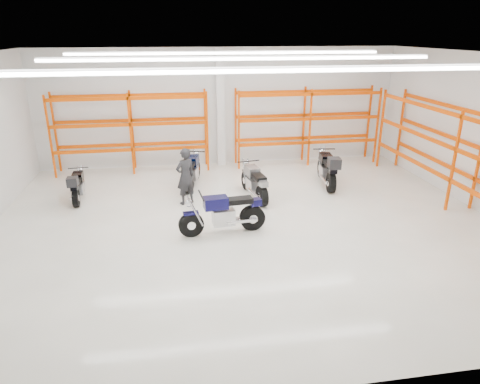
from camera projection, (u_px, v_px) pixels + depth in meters
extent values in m
plane|color=beige|center=(247.00, 224.00, 11.95)|extent=(14.00, 14.00, 0.00)
cube|color=silver|center=(220.00, 107.00, 16.69)|extent=(14.00, 0.02, 4.50)
cube|color=silver|center=(328.00, 258.00, 5.61)|extent=(14.00, 0.02, 4.50)
cube|color=white|center=(248.00, 55.00, 10.36)|extent=(14.00, 12.00, 0.02)
cube|color=white|center=(277.00, 70.00, 7.63)|extent=(10.00, 0.22, 0.10)
cube|color=white|center=(244.00, 58.00, 10.86)|extent=(10.00, 0.22, 0.10)
cube|color=white|center=(228.00, 53.00, 13.63)|extent=(10.00, 0.22, 0.10)
cylinder|color=black|center=(191.00, 225.00, 11.10)|extent=(0.67, 0.20, 0.66)
cylinder|color=black|center=(252.00, 218.00, 11.49)|extent=(0.70, 0.26, 0.68)
cylinder|color=silver|center=(191.00, 225.00, 11.10)|extent=(0.23, 0.17, 0.22)
cylinder|color=silver|center=(252.00, 218.00, 11.49)|extent=(0.26, 0.24, 0.24)
cube|color=#0E0C3A|center=(191.00, 213.00, 10.98)|extent=(0.41, 0.20, 0.07)
cube|color=#B7B7BC|center=(223.00, 217.00, 11.26)|extent=(0.61, 0.45, 0.42)
cube|color=#A5A5AA|center=(239.00, 219.00, 11.40)|extent=(0.78, 0.21, 0.09)
cube|color=#0E0C3A|center=(216.00, 203.00, 11.06)|extent=(0.65, 0.43, 0.31)
cube|color=black|center=(239.00, 200.00, 11.21)|extent=(0.76, 0.40, 0.13)
cube|color=#0E0C3A|center=(256.00, 202.00, 11.35)|extent=(0.31, 0.27, 0.18)
cylinder|color=black|center=(201.00, 195.00, 10.89)|extent=(0.11, 0.77, 0.04)
sphere|color=silver|center=(189.00, 203.00, 10.87)|extent=(0.21, 0.21, 0.21)
cylinder|color=silver|center=(242.00, 221.00, 11.25)|extent=(0.83, 0.18, 0.10)
cylinder|color=black|center=(82.00, 184.00, 14.23)|extent=(0.13, 0.54, 0.53)
cylinder|color=black|center=(76.00, 198.00, 13.01)|extent=(0.19, 0.56, 0.55)
cylinder|color=silver|center=(82.00, 184.00, 14.23)|extent=(0.13, 0.18, 0.18)
cylinder|color=silver|center=(76.00, 198.00, 13.01)|extent=(0.19, 0.20, 0.20)
cube|color=black|center=(81.00, 177.00, 14.14)|extent=(0.15, 0.33, 0.05)
cube|color=#B7B7BC|center=(78.00, 188.00, 13.56)|extent=(0.34, 0.48, 0.34)
cube|color=#A5A5AA|center=(77.00, 195.00, 13.29)|extent=(0.14, 0.63, 0.07)
cube|color=black|center=(78.00, 177.00, 13.59)|extent=(0.32, 0.51, 0.25)
cube|color=black|center=(75.00, 182.00, 13.14)|extent=(0.29, 0.60, 0.11)
cube|color=black|center=(74.00, 188.00, 12.82)|extent=(0.21, 0.24, 0.14)
cylinder|color=black|center=(78.00, 168.00, 13.80)|extent=(0.62, 0.06, 0.03)
sphere|color=silver|center=(80.00, 170.00, 14.09)|extent=(0.17, 0.17, 0.17)
cylinder|color=silver|center=(72.00, 195.00, 13.23)|extent=(0.11, 0.67, 0.08)
cube|color=black|center=(72.00, 182.00, 12.64)|extent=(0.32, 0.35, 0.27)
cylinder|color=black|center=(197.00, 170.00, 15.56)|extent=(0.29, 0.64, 0.63)
cylinder|color=black|center=(187.00, 184.00, 14.08)|extent=(0.36, 0.68, 0.66)
cylinder|color=silver|center=(197.00, 170.00, 15.56)|extent=(0.20, 0.24, 0.21)
cylinder|color=silver|center=(187.00, 184.00, 14.08)|extent=(0.27, 0.28, 0.23)
cube|color=#040F39|center=(196.00, 161.00, 15.45)|extent=(0.25, 0.41, 0.06)
cube|color=#B7B7BC|center=(192.00, 173.00, 14.75)|extent=(0.51, 0.63, 0.40)
cube|color=#A5A5AA|center=(189.00, 180.00, 14.41)|extent=(0.32, 0.75, 0.08)
cube|color=#040F39|center=(192.00, 161.00, 14.78)|extent=(0.50, 0.67, 0.30)
cube|color=black|center=(189.00, 166.00, 14.23)|extent=(0.49, 0.76, 0.13)
cube|color=#040F39|center=(186.00, 172.00, 13.85)|extent=(0.30, 0.33, 0.17)
cylinder|color=black|center=(194.00, 151.00, 15.04)|extent=(0.72, 0.23, 0.04)
sphere|color=silver|center=(196.00, 154.00, 15.39)|extent=(0.20, 0.20, 0.20)
cylinder|color=silver|center=(184.00, 180.00, 14.39)|extent=(0.30, 0.79, 0.10)
cylinder|color=black|center=(246.00, 180.00, 14.45)|extent=(0.22, 0.64, 0.63)
cylinder|color=black|center=(262.00, 196.00, 13.05)|extent=(0.28, 0.67, 0.65)
cylinder|color=silver|center=(246.00, 180.00, 14.45)|extent=(0.18, 0.23, 0.21)
cylinder|color=silver|center=(262.00, 196.00, 13.05)|extent=(0.24, 0.26, 0.23)
cube|color=gray|center=(246.00, 172.00, 14.34)|extent=(0.21, 0.40, 0.06)
cube|color=#B7B7BC|center=(254.00, 185.00, 13.68)|extent=(0.45, 0.59, 0.40)
cube|color=#A5A5AA|center=(258.00, 192.00, 13.36)|extent=(0.23, 0.74, 0.08)
cube|color=gray|center=(252.00, 171.00, 13.71)|extent=(0.44, 0.63, 0.29)
cube|color=black|center=(258.00, 177.00, 13.18)|extent=(0.41, 0.73, 0.13)
cube|color=gray|center=(263.00, 184.00, 12.82)|extent=(0.27, 0.30, 0.17)
cylinder|color=black|center=(249.00, 161.00, 13.94)|extent=(0.73, 0.15, 0.04)
sphere|color=silver|center=(246.00, 163.00, 14.28)|extent=(0.20, 0.20, 0.20)
cylinder|color=silver|center=(254.00, 193.00, 13.28)|extent=(0.21, 0.79, 0.09)
cylinder|color=black|center=(321.00, 168.00, 15.71)|extent=(0.22, 0.68, 0.66)
cylinder|color=black|center=(331.00, 183.00, 14.15)|extent=(0.29, 0.71, 0.69)
cylinder|color=silver|center=(321.00, 168.00, 15.71)|extent=(0.18, 0.24, 0.22)
cylinder|color=silver|center=(331.00, 183.00, 14.15)|extent=(0.25, 0.27, 0.24)
cube|color=black|center=(322.00, 159.00, 15.59)|extent=(0.22, 0.42, 0.07)
cube|color=#B7B7BC|center=(326.00, 172.00, 14.85)|extent=(0.47, 0.62, 0.42)
cube|color=#A5A5AA|center=(329.00, 179.00, 14.50)|extent=(0.24, 0.78, 0.09)
cube|color=black|center=(326.00, 159.00, 14.89)|extent=(0.46, 0.66, 0.31)
cube|color=black|center=(330.00, 164.00, 14.31)|extent=(0.43, 0.77, 0.13)
cube|color=black|center=(333.00, 170.00, 13.91)|extent=(0.28, 0.32, 0.18)
cylinder|color=black|center=(324.00, 149.00, 15.16)|extent=(0.77, 0.15, 0.04)
sphere|color=silver|center=(322.00, 151.00, 15.53)|extent=(0.21, 0.21, 0.21)
cylinder|color=silver|center=(324.00, 179.00, 14.45)|extent=(0.21, 0.84, 0.10)
cube|color=black|center=(334.00, 163.00, 13.68)|extent=(0.43, 0.47, 0.33)
imported|color=black|center=(185.00, 176.00, 13.06)|extent=(0.77, 0.70, 1.77)
cube|color=white|center=(220.00, 108.00, 16.53)|extent=(0.32, 0.32, 4.50)
cube|color=#D64602|center=(55.00, 133.00, 15.91)|extent=(0.07, 0.07, 3.00)
cube|color=#D64602|center=(50.00, 138.00, 15.17)|extent=(0.07, 0.07, 3.00)
cube|color=#D64602|center=(132.00, 130.00, 16.33)|extent=(0.07, 0.07, 3.00)
cube|color=#D64602|center=(131.00, 135.00, 15.60)|extent=(0.07, 0.07, 3.00)
cube|color=#D64602|center=(205.00, 128.00, 16.76)|extent=(0.07, 0.07, 3.00)
cube|color=#D64602|center=(207.00, 132.00, 16.02)|extent=(0.07, 0.07, 3.00)
cube|color=#D64602|center=(134.00, 144.00, 16.53)|extent=(5.60, 0.07, 0.12)
cube|color=#D64602|center=(132.00, 150.00, 15.79)|extent=(5.60, 0.07, 0.12)
cube|color=#D64602|center=(131.00, 120.00, 16.20)|extent=(5.60, 0.07, 0.12)
cube|color=#D64602|center=(130.00, 125.00, 15.46)|extent=(5.60, 0.07, 0.12)
cube|color=#D64602|center=(129.00, 95.00, 15.87)|extent=(5.60, 0.07, 0.12)
cube|color=#D64602|center=(127.00, 98.00, 15.13)|extent=(5.60, 0.07, 0.12)
cube|color=#D64602|center=(236.00, 127.00, 16.94)|extent=(0.07, 0.07, 3.00)
cube|color=#D64602|center=(239.00, 131.00, 16.20)|extent=(0.07, 0.07, 3.00)
cube|color=#D64602|center=(304.00, 124.00, 17.36)|extent=(0.07, 0.07, 3.00)
cube|color=#D64602|center=(310.00, 128.00, 16.62)|extent=(0.07, 0.07, 3.00)
cube|color=#D64602|center=(368.00, 122.00, 17.79)|extent=(0.07, 0.07, 3.00)
cube|color=#D64602|center=(377.00, 126.00, 17.05)|extent=(0.07, 0.07, 3.00)
cube|color=#D64602|center=(303.00, 138.00, 17.56)|extent=(5.60, 0.07, 0.12)
cube|color=#D64602|center=(309.00, 142.00, 16.82)|extent=(5.60, 0.07, 0.12)
cube|color=#D64602|center=(304.00, 115.00, 17.23)|extent=(5.60, 0.07, 0.12)
cube|color=#D64602|center=(310.00, 119.00, 16.49)|extent=(5.60, 0.07, 0.12)
cube|color=#D64602|center=(305.00, 91.00, 16.90)|extent=(5.60, 0.07, 0.12)
cube|color=#D64602|center=(312.00, 94.00, 16.16)|extent=(5.60, 0.07, 0.12)
cube|color=#D64602|center=(479.00, 161.00, 12.46)|extent=(0.07, 0.07, 3.00)
cube|color=#D64602|center=(454.00, 162.00, 12.34)|extent=(0.07, 0.07, 3.00)
cube|color=#D64602|center=(400.00, 128.00, 16.61)|extent=(0.07, 0.07, 3.00)
cube|color=#D64602|center=(381.00, 129.00, 16.49)|extent=(0.07, 0.07, 3.00)
cube|color=#D64602|center=(475.00, 179.00, 12.66)|extent=(0.07, 9.00, 0.12)
cube|color=#D64602|center=(450.00, 181.00, 12.54)|extent=(0.07, 9.00, 0.12)
cube|color=#D64602|center=(456.00, 150.00, 12.21)|extent=(0.07, 9.00, 0.12)
cube|color=#D64602|center=(462.00, 117.00, 11.88)|extent=(0.07, 9.00, 0.12)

